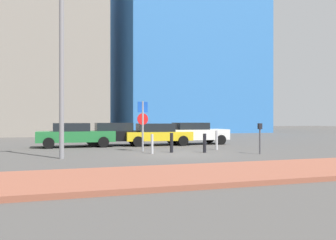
% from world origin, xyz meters
% --- Properties ---
extents(ground_plane, '(120.00, 120.00, 0.00)m').
position_xyz_m(ground_plane, '(0.00, 0.00, 0.00)').
color(ground_plane, '#4C4947').
extents(sidewalk_brick, '(40.00, 3.79, 0.14)m').
position_xyz_m(sidewalk_brick, '(0.00, -6.79, 0.07)').
color(sidewalk_brick, '#93513D').
rests_on(sidewalk_brick, ground).
extents(parked_car_green, '(4.60, 2.09, 1.45)m').
position_xyz_m(parked_car_green, '(-4.40, 6.13, 0.76)').
color(parked_car_green, '#237238').
rests_on(parked_car_green, ground).
extents(parked_car_black, '(4.15, 2.12, 1.45)m').
position_xyz_m(parked_car_black, '(-1.94, 6.47, 0.77)').
color(parked_car_black, black).
rests_on(parked_car_black, ground).
extents(parked_car_yellow, '(4.34, 2.29, 1.40)m').
position_xyz_m(parked_car_yellow, '(0.74, 5.94, 0.75)').
color(parked_car_yellow, gold).
rests_on(parked_car_yellow, ground).
extents(parked_car_white, '(4.21, 2.06, 1.45)m').
position_xyz_m(parked_car_white, '(3.43, 6.10, 0.77)').
color(parked_car_white, white).
rests_on(parked_car_white, ground).
extents(parking_sign_post, '(0.60, 0.11, 2.62)m').
position_xyz_m(parking_sign_post, '(-1.28, 1.89, 1.64)').
color(parking_sign_post, gray).
rests_on(parking_sign_post, ground).
extents(parking_meter, '(0.18, 0.14, 1.48)m').
position_xyz_m(parking_meter, '(3.70, -1.34, 0.96)').
color(parking_meter, '#4C4C51').
rests_on(parking_meter, ground).
extents(street_lamp, '(0.70, 0.36, 7.35)m').
position_xyz_m(street_lamp, '(-5.45, -0.43, 4.30)').
color(street_lamp, gray).
rests_on(street_lamp, ground).
extents(traffic_bollard_near, '(0.17, 0.17, 0.99)m').
position_xyz_m(traffic_bollard_near, '(-0.07, 0.78, 0.50)').
color(traffic_bollard_near, black).
rests_on(traffic_bollard_near, ground).
extents(traffic_bollard_mid, '(0.14, 0.14, 1.05)m').
position_xyz_m(traffic_bollard_mid, '(2.83, 1.57, 0.53)').
color(traffic_bollard_mid, '#B7B7BC').
rests_on(traffic_bollard_mid, ground).
extents(traffic_bollard_far, '(0.13, 0.13, 0.95)m').
position_xyz_m(traffic_bollard_far, '(-1.17, 0.52, 0.48)').
color(traffic_bollard_far, '#B7B7BC').
rests_on(traffic_bollard_far, ground).
extents(traffic_bollard_edge, '(0.17, 0.17, 0.96)m').
position_xyz_m(traffic_bollard_edge, '(1.49, 0.21, 0.48)').
color(traffic_bollard_edge, black).
rests_on(traffic_bollard_edge, ground).
extents(building_colorful_midrise, '(17.80, 17.56, 28.34)m').
position_xyz_m(building_colorful_midrise, '(11.94, 31.08, 14.17)').
color(building_colorful_midrise, '#3372BF').
rests_on(building_colorful_midrise, ground).
extents(building_under_construction, '(14.92, 15.68, 21.31)m').
position_xyz_m(building_under_construction, '(-7.34, 27.66, 10.65)').
color(building_under_construction, gray).
rests_on(building_under_construction, ground).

